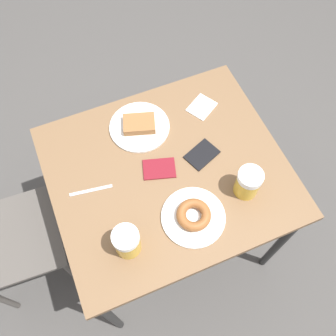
{
  "coord_description": "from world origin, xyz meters",
  "views": [
    {
      "loc": [
        -0.62,
        0.26,
        2.08
      ],
      "look_at": [
        0.0,
        0.0,
        0.8
      ],
      "focal_mm": 40.0,
      "sensor_mm": 36.0,
      "label": 1
    }
  ],
  "objects": [
    {
      "name": "passport_far_edge",
      "position": [
        0.01,
        -0.15,
        0.78
      ],
      "size": [
        0.13,
        0.15,
        0.01
      ],
      "rotation": [
        0.0,
        0.0,
        0.37
      ],
      "color": "black",
      "rests_on": "table"
    },
    {
      "name": "table",
      "position": [
        0.0,
        0.0,
        0.71
      ],
      "size": [
        0.8,
        0.91,
        0.78
      ],
      "color": "brown",
      "rests_on": "ground_plane"
    },
    {
      "name": "beer_mug_center",
      "position": [
        -0.19,
        -0.24,
        0.84
      ],
      "size": [
        0.09,
        0.09,
        0.13
      ],
      "color": "gold",
      "rests_on": "table"
    },
    {
      "name": "fork",
      "position": [
        0.03,
        0.3,
        0.78
      ],
      "size": [
        0.04,
        0.16,
        0.0
      ],
      "rotation": [
        0.0,
        0.0,
        6.13
      ],
      "color": "silver",
      "rests_on": "table"
    },
    {
      "name": "ground_plane",
      "position": [
        0.0,
        0.0,
        0.0
      ],
      "size": [
        8.0,
        8.0,
        0.0
      ],
      "primitive_type": "plane",
      "color": "#474442"
    },
    {
      "name": "beer_mug_left",
      "position": [
        -0.23,
        0.25,
        0.84
      ],
      "size": [
        0.09,
        0.09,
        0.13
      ],
      "color": "gold",
      "rests_on": "table"
    },
    {
      "name": "napkin_folded",
      "position": [
        0.23,
        -0.25,
        0.78
      ],
      "size": [
        0.14,
        0.14,
        0.0
      ],
      "rotation": [
        0.0,
        0.0,
        5.25
      ],
      "color": "white",
      "rests_on": "table"
    },
    {
      "name": "passport_near_edge",
      "position": [
        0.02,
        0.03,
        0.78
      ],
      "size": [
        0.12,
        0.15,
        0.01
      ],
      "rotation": [
        0.0,
        0.0,
        2.84
      ],
      "color": "maroon",
      "rests_on": "table"
    },
    {
      "name": "plate_with_cake",
      "position": [
        0.23,
        0.03,
        0.79
      ],
      "size": [
        0.25,
        0.25,
        0.04
      ],
      "color": "white",
      "rests_on": "table"
    },
    {
      "name": "plate_with_donut",
      "position": [
        -0.22,
        -0.01,
        0.8
      ],
      "size": [
        0.24,
        0.24,
        0.05
      ],
      "color": "white",
      "rests_on": "table"
    }
  ]
}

